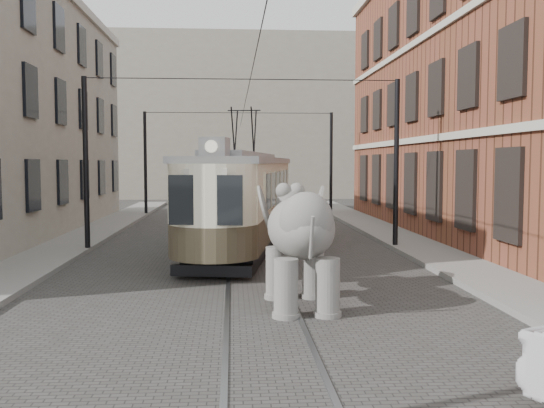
{
  "coord_description": "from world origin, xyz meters",
  "views": [
    {
      "loc": [
        -0.59,
        -14.79,
        3.08
      ],
      "look_at": [
        0.34,
        -0.74,
        2.1
      ],
      "focal_mm": 39.37,
      "sensor_mm": 36.0,
      "label": 1
    }
  ],
  "objects": [
    {
      "name": "ground",
      "position": [
        0.0,
        0.0,
        0.0
      ],
      "size": [
        120.0,
        120.0,
        0.0
      ],
      "primitive_type": "plane",
      "color": "#3C3937"
    },
    {
      "name": "tram_rails",
      "position": [
        0.0,
        0.0,
        0.01
      ],
      "size": [
        1.54,
        80.0,
        0.02
      ],
      "primitive_type": null,
      "color": "slate",
      "rests_on": "ground"
    },
    {
      "name": "sidewalk_right",
      "position": [
        6.0,
        0.0,
        0.07
      ],
      "size": [
        2.0,
        60.0,
        0.15
      ],
      "primitive_type": "cube",
      "color": "slate",
      "rests_on": "ground"
    },
    {
      "name": "brick_building",
      "position": [
        11.0,
        9.0,
        6.0
      ],
      "size": [
        8.0,
        26.0,
        12.0
      ],
      "primitive_type": "cube",
      "color": "brown",
      "rests_on": "ground"
    },
    {
      "name": "distant_block",
      "position": [
        0.0,
        40.0,
        7.0
      ],
      "size": [
        28.0,
        10.0,
        14.0
      ],
      "primitive_type": "cube",
      "color": "gray",
      "rests_on": "ground"
    },
    {
      "name": "catenary",
      "position": [
        -0.2,
        5.0,
        3.0
      ],
      "size": [
        11.0,
        30.2,
        6.0
      ],
      "primitive_type": null,
      "color": "black",
      "rests_on": "ground"
    },
    {
      "name": "tram",
      "position": [
        -0.16,
        6.83,
        2.5
      ],
      "size": [
        4.58,
        12.85,
        5.0
      ],
      "primitive_type": null,
      "rotation": [
        0.0,
        0.0,
        -0.16
      ],
      "color": "beige",
      "rests_on": "ground"
    },
    {
      "name": "elephant",
      "position": [
        0.85,
        -2.31,
        1.31
      ],
      "size": [
        2.53,
        4.38,
        2.63
      ],
      "primitive_type": null,
      "rotation": [
        0.0,
        0.0,
        0.04
      ],
      "color": "slate",
      "rests_on": "ground"
    }
  ]
}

